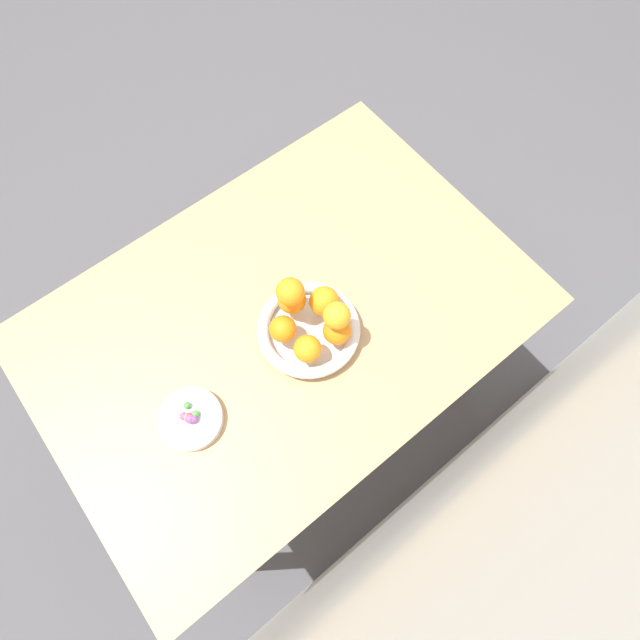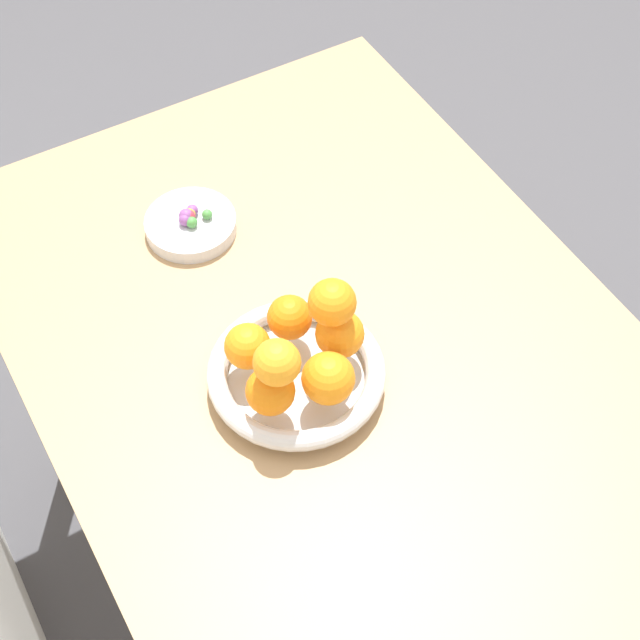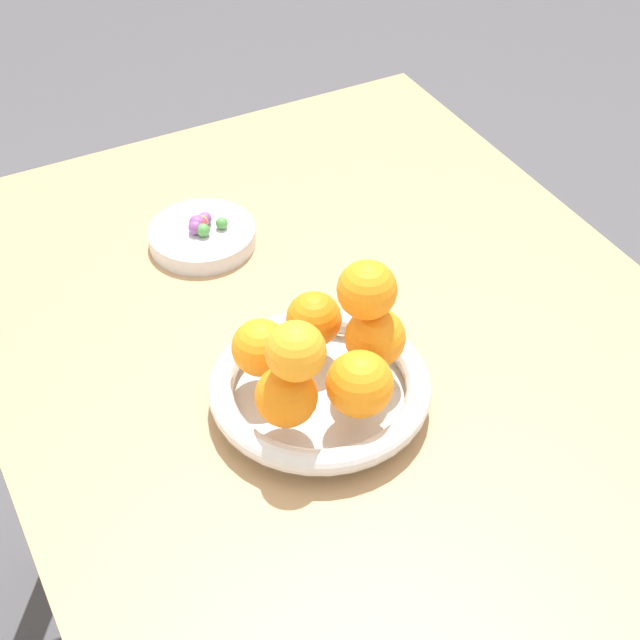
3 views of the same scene
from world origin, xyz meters
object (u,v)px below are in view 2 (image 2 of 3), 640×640
at_px(orange_3, 290,317).
at_px(candy_ball_1, 192,222).
at_px(orange_0, 270,391).
at_px(candy_ball_2, 192,210).
at_px(candy_dish, 191,225).
at_px(orange_6, 332,302).
at_px(candy_ball_6, 186,216).
at_px(candy_ball_0, 185,220).
at_px(fruit_bowl, 296,374).
at_px(candy_ball_3, 189,216).
at_px(candy_ball_5, 190,214).
at_px(orange_5, 277,362).
at_px(orange_2, 340,334).
at_px(orange_1, 328,378).
at_px(orange_4, 248,346).
at_px(dining_table, 333,388).
at_px(candy_ball_4, 207,214).

bearing_deg(orange_3, candy_ball_1, 5.80).
relative_size(orange_0, candy_ball_2, 3.57).
relative_size(candy_dish, orange_6, 2.22).
bearing_deg(candy_ball_6, candy_ball_0, 140.13).
bearing_deg(fruit_bowl, candy_ball_6, 1.23).
xyz_separation_m(candy_ball_3, candy_ball_5, (0.00, -0.00, -0.00)).
bearing_deg(candy_ball_0, orange_5, 174.34).
height_order(candy_ball_1, candy_ball_2, same).
distance_m(candy_ball_2, candy_ball_5, 0.01).
xyz_separation_m(fruit_bowl, orange_2, (-0.00, -0.06, 0.05)).
xyz_separation_m(orange_5, candy_ball_0, (0.34, -0.03, -0.10)).
bearing_deg(orange_3, fruit_bowl, 158.68).
xyz_separation_m(fruit_bowl, orange_1, (-0.05, -0.01, 0.05)).
distance_m(orange_5, candy_ball_0, 0.36).
distance_m(orange_6, candy_ball_6, 0.33).
relative_size(orange_1, orange_4, 1.12).
bearing_deg(fruit_bowl, candy_ball_3, 0.61).
bearing_deg(orange_2, candy_ball_6, 12.18).
height_order(fruit_bowl, orange_3, orange_3).
distance_m(orange_0, orange_3, 0.11).
distance_m(fruit_bowl, orange_2, 0.08).
distance_m(orange_0, candy_ball_0, 0.34).
bearing_deg(orange_3, candy_ball_5, 4.48).
bearing_deg(orange_6, fruit_bowl, 93.30).
height_order(orange_3, candy_ball_1, orange_3).
xyz_separation_m(candy_dish, orange_5, (-0.35, 0.04, 0.12)).
xyz_separation_m(candy_dish, orange_6, (-0.31, -0.05, 0.12)).
bearing_deg(candy_ball_5, orange_3, -175.52).
bearing_deg(candy_ball_3, candy_ball_0, 114.56).
bearing_deg(orange_5, dining_table, -61.82).
bearing_deg(orange_2, dining_table, -15.39).
height_order(fruit_bowl, orange_2, orange_2).
relative_size(candy_ball_0, candy_ball_1, 1.12).
relative_size(fruit_bowl, orange_3, 3.91).
bearing_deg(candy_ball_3, orange_4, 170.86).
xyz_separation_m(orange_6, candy_ball_5, (0.31, 0.05, -0.10)).
relative_size(candy_dish, candy_ball_2, 7.77).
height_order(orange_4, orange_5, orange_5).
bearing_deg(orange_4, candy_ball_6, -8.39).
relative_size(orange_2, candy_ball_6, 2.95).
height_order(orange_4, candy_ball_1, orange_4).
distance_m(dining_table, fruit_bowl, 0.13).
bearing_deg(orange_0, candy_ball_4, -12.65).
bearing_deg(candy_ball_2, candy_ball_4, -138.71).
xyz_separation_m(candy_dish, candy_ball_5, (0.00, -0.00, 0.02)).
distance_m(orange_5, candy_ball_6, 0.36).
xyz_separation_m(orange_5, candy_ball_3, (0.35, -0.04, -0.10)).
xyz_separation_m(candy_dish, orange_1, (-0.36, -0.02, 0.06)).
distance_m(orange_0, candy_ball_6, 0.35).
height_order(orange_2, candy_ball_1, orange_2).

